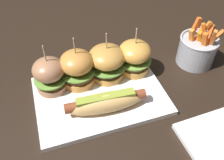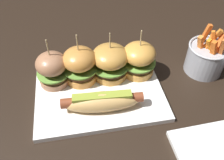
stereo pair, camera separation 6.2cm
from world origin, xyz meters
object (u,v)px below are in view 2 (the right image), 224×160
(platter_main, at_px, (100,94))
(slider_far_left, at_px, (52,69))
(slider_far_right, at_px, (139,59))
(fries_bucket, at_px, (206,57))
(hot_dog, at_px, (102,101))
(slider_center_left, at_px, (80,65))
(slider_center_right, at_px, (110,62))

(platter_main, xyz_separation_m, slider_far_left, (-0.11, 0.06, 0.05))
(platter_main, bearing_deg, slider_far_right, 26.90)
(slider_far_left, bearing_deg, fries_bucket, -1.52)
(hot_dog, xyz_separation_m, fries_bucket, (0.31, 0.10, 0.01))
(slider_center_left, bearing_deg, fries_bucket, -1.66)
(slider_center_right, height_order, fries_bucket, slider_center_right)
(hot_dog, height_order, slider_far_left, slider_far_left)
(slider_center_left, relative_size, slider_far_right, 1.05)
(slider_far_right, bearing_deg, fries_bucket, -2.99)
(hot_dog, bearing_deg, platter_main, 88.92)
(platter_main, distance_m, slider_far_left, 0.14)
(slider_far_left, height_order, slider_far_right, same)
(hot_dog, relative_size, slider_far_right, 1.44)
(hot_dog, bearing_deg, slider_center_right, 70.76)
(hot_dog, distance_m, slider_far_right, 0.17)
(platter_main, bearing_deg, fries_bucket, 9.02)
(slider_center_left, bearing_deg, hot_dog, -70.11)
(platter_main, xyz_separation_m, hot_dog, (-0.00, -0.05, 0.03))
(slider_center_left, bearing_deg, slider_far_right, -0.03)
(platter_main, height_order, hot_dog, hot_dog)
(platter_main, xyz_separation_m, fries_bucket, (0.31, 0.05, 0.04))
(hot_dog, distance_m, slider_far_left, 0.16)
(slider_center_left, relative_size, slider_center_right, 1.05)
(slider_far_left, relative_size, slider_center_left, 0.96)
(fries_bucket, bearing_deg, slider_far_right, 177.01)
(slider_far_right, bearing_deg, slider_center_right, 177.84)
(fries_bucket, bearing_deg, slider_center_right, 177.25)
(slider_far_left, bearing_deg, platter_main, -28.25)
(hot_dog, height_order, fries_bucket, fries_bucket)
(hot_dog, height_order, slider_far_right, slider_far_right)
(hot_dog, height_order, slider_center_right, slider_center_right)
(platter_main, bearing_deg, slider_far_left, 151.75)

